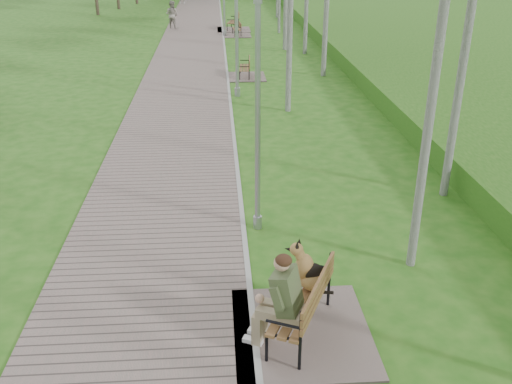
% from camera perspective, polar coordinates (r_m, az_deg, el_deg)
% --- Properties ---
extents(ground, '(120.00, 120.00, 0.00)m').
position_cam_1_polar(ground, '(9.80, -0.63, -9.80)').
color(ground, '#215813').
rests_on(ground, ground).
extents(walkway, '(3.50, 67.00, 0.04)m').
position_cam_1_polar(walkway, '(30.11, -6.57, 13.86)').
color(walkway, '#75665E').
rests_on(walkway, ground).
extents(kerb, '(0.10, 67.00, 0.05)m').
position_cam_1_polar(kerb, '(30.09, -3.14, 13.98)').
color(kerb, '#999993').
rests_on(kerb, ground).
extents(embankment, '(14.00, 70.00, 1.60)m').
position_cam_1_polar(embankment, '(31.21, 20.14, 12.91)').
color(embankment, '#4E8228').
rests_on(embankment, ground).
extents(bench_main, '(2.05, 2.28, 1.79)m').
position_cam_1_polar(bench_main, '(8.56, 4.10, -11.42)').
color(bench_main, '#75665E').
rests_on(bench_main, ground).
extents(bench_second, '(1.63, 1.81, 1.00)m').
position_cam_1_polar(bench_second, '(24.25, -1.14, 11.82)').
color(bench_second, '#75665E').
rests_on(bench_second, ground).
extents(bench_third, '(1.55, 1.73, 0.95)m').
position_cam_1_polar(bench_third, '(34.58, -1.93, 15.63)').
color(bench_third, '#75665E').
rests_on(bench_third, ground).
extents(bench_far, '(2.02, 2.24, 1.24)m').
position_cam_1_polar(bench_far, '(36.70, -2.31, 16.24)').
color(bench_far, '#75665E').
rests_on(bench_far, ground).
extents(lamp_post_near, '(0.18, 0.18, 4.62)m').
position_cam_1_polar(lamp_post_near, '(10.87, 0.17, 6.49)').
color(lamp_post_near, '#95989D').
rests_on(lamp_post_near, ground).
extents(lamp_post_second, '(0.21, 0.21, 5.45)m').
position_cam_1_polar(lamp_post_second, '(20.88, -1.96, 16.33)').
color(lamp_post_second, '#95989D').
rests_on(lamp_post_second, ground).
extents(pedestrian_far, '(1.01, 0.92, 1.68)m').
position_cam_1_polar(pedestrian_far, '(37.49, -8.40, 17.13)').
color(pedestrian_far, gray).
rests_on(pedestrian_far, ground).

